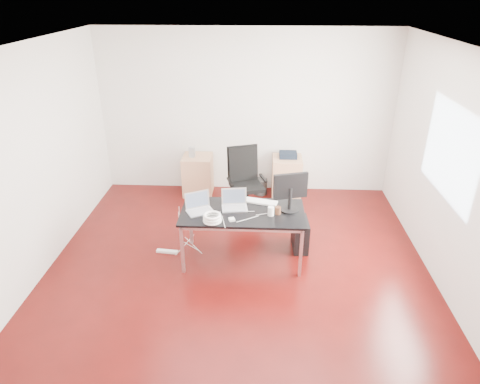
{
  "coord_description": "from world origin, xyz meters",
  "views": [
    {
      "loc": [
        0.27,
        -4.64,
        3.38
      ],
      "look_at": [
        0.0,
        0.55,
        0.85
      ],
      "focal_mm": 32.0,
      "sensor_mm": 36.0,
      "label": 1
    }
  ],
  "objects_px": {
    "filing_cabinet_right": "(287,177)",
    "pc_tower": "(300,234)",
    "desk": "(243,215)",
    "filing_cabinet_left": "(198,175)",
    "office_chair": "(245,178)"
  },
  "relations": [
    {
      "from": "desk",
      "to": "filing_cabinet_left",
      "type": "xyz_separation_m",
      "value": [
        -0.88,
        2.01,
        -0.33
      ]
    },
    {
      "from": "office_chair",
      "to": "pc_tower",
      "type": "bearing_deg",
      "value": -69.61
    },
    {
      "from": "filing_cabinet_right",
      "to": "pc_tower",
      "type": "height_order",
      "value": "filing_cabinet_right"
    },
    {
      "from": "office_chair",
      "to": "filing_cabinet_right",
      "type": "xyz_separation_m",
      "value": [
        0.7,
        0.68,
        -0.26
      ]
    },
    {
      "from": "office_chair",
      "to": "filing_cabinet_left",
      "type": "relative_size",
      "value": 1.54
    },
    {
      "from": "pc_tower",
      "to": "filing_cabinet_right",
      "type": "bearing_deg",
      "value": 90.93
    },
    {
      "from": "desk",
      "to": "filing_cabinet_right",
      "type": "distance_m",
      "value": 2.15
    },
    {
      "from": "office_chair",
      "to": "pc_tower",
      "type": "relative_size",
      "value": 2.4
    },
    {
      "from": "desk",
      "to": "filing_cabinet_left",
      "type": "distance_m",
      "value": 2.22
    },
    {
      "from": "filing_cabinet_right",
      "to": "pc_tower",
      "type": "relative_size",
      "value": 1.56
    },
    {
      "from": "desk",
      "to": "office_chair",
      "type": "distance_m",
      "value": 1.33
    },
    {
      "from": "desk",
      "to": "filing_cabinet_left",
      "type": "height_order",
      "value": "desk"
    },
    {
      "from": "filing_cabinet_right",
      "to": "pc_tower",
      "type": "xyz_separation_m",
      "value": [
        0.12,
        -1.7,
        -0.13
      ]
    },
    {
      "from": "desk",
      "to": "pc_tower",
      "type": "distance_m",
      "value": 0.97
    },
    {
      "from": "desk",
      "to": "filing_cabinet_right",
      "type": "height_order",
      "value": "desk"
    }
  ]
}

